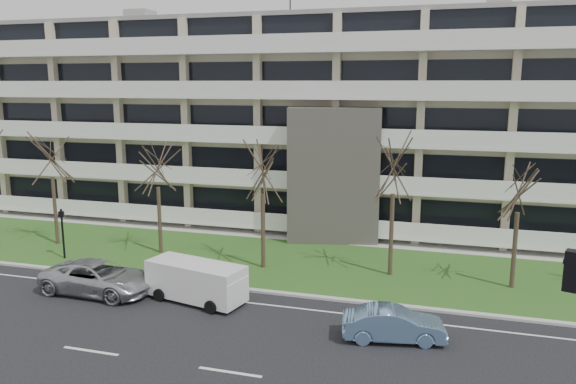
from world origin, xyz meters
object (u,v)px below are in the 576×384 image
(silver_pickup, at_px, (98,278))
(blue_sedan, at_px, (394,324))
(pedestrian_signal, at_px, (62,227))
(white_van, at_px, (197,279))

(silver_pickup, relative_size, blue_sedan, 1.38)
(pedestrian_signal, bearing_deg, white_van, -38.43)
(pedestrian_signal, bearing_deg, blue_sedan, -33.63)
(blue_sedan, height_order, white_van, white_van)
(white_van, bearing_deg, silver_pickup, -162.86)
(silver_pickup, height_order, blue_sedan, silver_pickup)
(blue_sedan, bearing_deg, white_van, 69.67)
(white_van, distance_m, pedestrian_signal, 11.40)
(blue_sedan, relative_size, pedestrian_signal, 1.36)
(silver_pickup, bearing_deg, blue_sedan, -92.43)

